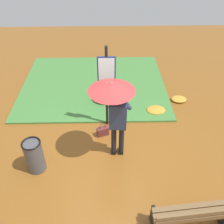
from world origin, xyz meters
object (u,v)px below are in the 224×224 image
person_with_umbrella (115,102)px  park_bench (192,217)px  info_sign_post (107,79)px  trash_bin (34,156)px  handbag (103,131)px

person_with_umbrella → park_bench: size_ratio=1.46×
person_with_umbrella → info_sign_post: size_ratio=0.89×
person_with_umbrella → trash_bin: (1.78, 0.42, -1.13)m
person_with_umbrella → park_bench: 2.58m
person_with_umbrella → handbag: 1.60m
person_with_umbrella → park_bench: bearing=124.9°
info_sign_post → park_bench: (-1.48, 2.98, -1.04)m
info_sign_post → trash_bin: info_sign_post is taller
person_with_umbrella → handbag: bearing=-67.0°
park_bench → trash_bin: (3.09, -1.47, 0.02)m
info_sign_post → handbag: (0.12, 0.43, -1.32)m
person_with_umbrella → info_sign_post: info_sign_post is taller
park_bench → trash_bin: bearing=-25.4°
info_sign_post → handbag: size_ratio=6.22×
person_with_umbrella → info_sign_post: 1.11m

